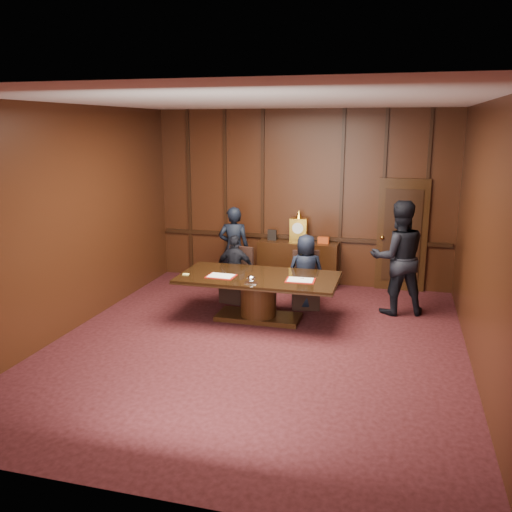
{
  "coord_description": "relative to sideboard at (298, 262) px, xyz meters",
  "views": [
    {
      "loc": [
        1.94,
        -7.22,
        3.17
      ],
      "look_at": [
        -0.35,
        1.27,
        1.05
      ],
      "focal_mm": 38.0,
      "sensor_mm": 36.0,
      "label": 1
    }
  ],
  "objects": [
    {
      "name": "room",
      "position": [
        0.07,
        -3.12,
        1.24
      ],
      "size": [
        7.0,
        7.04,
        3.5
      ],
      "color": "black",
      "rests_on": "ground"
    },
    {
      "name": "sideboard",
      "position": [
        0.0,
        0.0,
        0.0
      ],
      "size": [
        1.6,
        0.45,
        1.54
      ],
      "color": "black",
      "rests_on": "ground"
    },
    {
      "name": "conference_table",
      "position": [
        -0.26,
        -2.16,
        0.02
      ],
      "size": [
        2.62,
        1.32,
        0.76
      ],
      "color": "black",
      "rests_on": "ground"
    },
    {
      "name": "folder_left",
      "position": [
        -0.84,
        -2.36,
        0.28
      ],
      "size": [
        0.47,
        0.35,
        0.02
      ],
      "rotation": [
        0.0,
        0.0,
        -0.05
      ],
      "color": "maroon",
      "rests_on": "conference_table"
    },
    {
      "name": "folder_right",
      "position": [
        0.46,
        -2.27,
        0.28
      ],
      "size": [
        0.47,
        0.35,
        0.02
      ],
      "rotation": [
        0.0,
        0.0,
        0.04
      ],
      "color": "maroon",
      "rests_on": "conference_table"
    },
    {
      "name": "inkstand",
      "position": [
        -0.26,
        -2.61,
        0.33
      ],
      "size": [
        0.2,
        0.14,
        0.12
      ],
      "color": "white",
      "rests_on": "conference_table"
    },
    {
      "name": "notepad",
      "position": [
        -1.44,
        -2.41,
        0.28
      ],
      "size": [
        0.1,
        0.08,
        0.01
      ],
      "primitive_type": "cube",
      "rotation": [
        0.0,
        0.0,
        0.06
      ],
      "color": "#FAF57A",
      "rests_on": "conference_table"
    },
    {
      "name": "chair_left",
      "position": [
        -0.9,
        -1.28,
        -0.19
      ],
      "size": [
        0.56,
        0.56,
        0.99
      ],
      "rotation": [
        0.0,
        0.0,
        -0.19
      ],
      "color": "black",
      "rests_on": "ground"
    },
    {
      "name": "chair_right",
      "position": [
        0.38,
        -1.28,
        -0.19
      ],
      "size": [
        0.57,
        0.57,
        0.99
      ],
      "rotation": [
        0.0,
        0.0,
        0.22
      ],
      "color": "black",
      "rests_on": "ground"
    },
    {
      "name": "signatory_left",
      "position": [
        -0.91,
        -1.36,
        0.14
      ],
      "size": [
        0.74,
        0.31,
        1.25
      ],
      "primitive_type": "imported",
      "rotation": [
        0.0,
        0.0,
        3.14
      ],
      "color": "black",
      "rests_on": "ground"
    },
    {
      "name": "signatory_right",
      "position": [
        0.39,
        -1.36,
        0.18
      ],
      "size": [
        0.75,
        0.62,
        1.33
      ],
      "primitive_type": "imported",
      "rotation": [
        0.0,
        0.0,
        3.48
      ],
      "color": "black",
      "rests_on": "ground"
    },
    {
      "name": "witness_left",
      "position": [
        -1.18,
        -0.58,
        0.34
      ],
      "size": [
        0.67,
        0.51,
        1.65
      ],
      "primitive_type": "imported",
      "rotation": [
        0.0,
        0.0,
        3.34
      ],
      "color": "black",
      "rests_on": "ground"
    },
    {
      "name": "witness_right",
      "position": [
        1.95,
        -1.2,
        0.5
      ],
      "size": [
        1.13,
        0.99,
        1.97
      ],
      "primitive_type": "imported",
      "rotation": [
        0.0,
        0.0,
        3.44
      ],
      "color": "black",
      "rests_on": "ground"
    }
  ]
}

